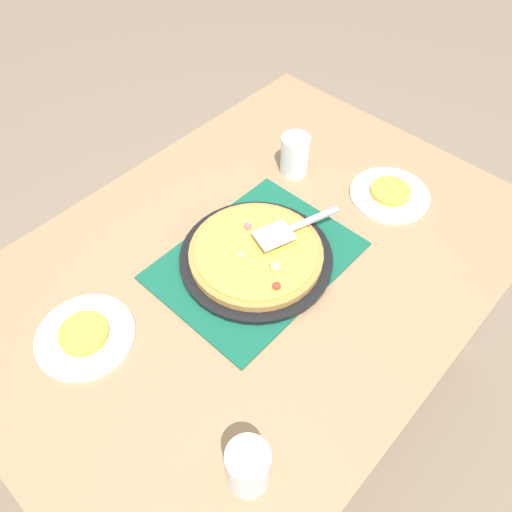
# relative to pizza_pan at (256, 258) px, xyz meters

# --- Properties ---
(ground_plane) EXTENTS (8.00, 8.00, 0.00)m
(ground_plane) POSITION_rel_pizza_pan_xyz_m (0.00, 0.00, -0.76)
(ground_plane) COLOR #84705B
(dining_table) EXTENTS (1.40, 1.00, 0.75)m
(dining_table) POSITION_rel_pizza_pan_xyz_m (0.00, 0.00, -0.12)
(dining_table) COLOR #9E7A56
(dining_table) RESTS_ON ground_plane
(placemat) EXTENTS (0.48, 0.36, 0.01)m
(placemat) POSITION_rel_pizza_pan_xyz_m (0.00, 0.00, -0.01)
(placemat) COLOR #145B42
(placemat) RESTS_ON dining_table
(pizza_pan) EXTENTS (0.38, 0.38, 0.01)m
(pizza_pan) POSITION_rel_pizza_pan_xyz_m (0.00, 0.00, 0.00)
(pizza_pan) COLOR black
(pizza_pan) RESTS_ON placemat
(pizza) EXTENTS (0.33, 0.33, 0.05)m
(pizza) POSITION_rel_pizza_pan_xyz_m (0.00, -0.00, 0.02)
(pizza) COLOR #B78442
(pizza) RESTS_ON pizza_pan
(plate_near_left) EXTENTS (0.22, 0.22, 0.01)m
(plate_near_left) POSITION_rel_pizza_pan_xyz_m (0.42, -0.12, -0.01)
(plate_near_left) COLOR white
(plate_near_left) RESTS_ON dining_table
(plate_far_right) EXTENTS (0.22, 0.22, 0.01)m
(plate_far_right) POSITION_rel_pizza_pan_xyz_m (-0.42, 0.13, -0.01)
(plate_far_right) COLOR white
(plate_far_right) RESTS_ON dining_table
(served_slice_left) EXTENTS (0.11, 0.11, 0.02)m
(served_slice_left) POSITION_rel_pizza_pan_xyz_m (0.42, -0.12, 0.01)
(served_slice_left) COLOR gold
(served_slice_left) RESTS_ON plate_near_left
(served_slice_right) EXTENTS (0.11, 0.11, 0.02)m
(served_slice_right) POSITION_rel_pizza_pan_xyz_m (-0.42, 0.13, 0.01)
(served_slice_right) COLOR gold
(served_slice_right) RESTS_ON plate_far_right
(cup_near) EXTENTS (0.08, 0.08, 0.12)m
(cup_near) POSITION_rel_pizza_pan_xyz_m (0.32, 0.15, 0.05)
(cup_near) COLOR white
(cup_near) RESTS_ON dining_table
(cup_far) EXTENTS (0.08, 0.08, 0.12)m
(cup_far) POSITION_rel_pizza_pan_xyz_m (-0.39, -0.34, 0.05)
(cup_far) COLOR white
(cup_far) RESTS_ON dining_table
(pizza_server) EXTENTS (0.23, 0.11, 0.01)m
(pizza_server) POSITION_rel_pizza_pan_xyz_m (0.09, -0.03, 0.06)
(pizza_server) COLOR silver
(pizza_server) RESTS_ON pizza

